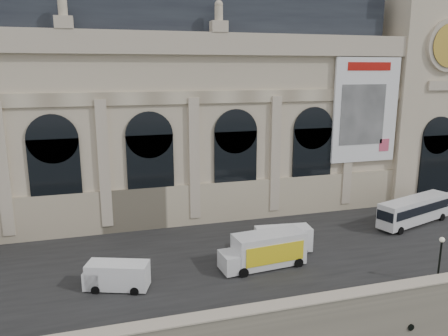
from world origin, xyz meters
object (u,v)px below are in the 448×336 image
object	(u,v)px
van_c	(280,240)
lamp_right	(440,261)
bus_right	(414,210)
van_b	(114,276)
box_truck	(264,250)

from	to	relation	value
van_c	lamp_right	xyz separation A→B (m)	(10.28, -10.15, 0.83)
bus_right	van_b	distance (m)	35.31
van_c	box_truck	distance (m)	3.93
bus_right	van_c	world-z (taller)	bus_right
bus_right	van_b	xyz separation A→B (m)	(-34.79, -5.99, -0.63)
van_b	box_truck	world-z (taller)	box_truck
van_c	van_b	bearing A→B (deg)	-169.03
box_truck	lamp_right	size ratio (longest dim) A/B	1.92
van_b	box_truck	distance (m)	13.64
van_b	lamp_right	bearing A→B (deg)	-14.65
bus_right	van_b	size ratio (longest dim) A/B	1.99
van_c	box_truck	size ratio (longest dim) A/B	0.72
bus_right	box_truck	size ratio (longest dim) A/B	1.36
box_truck	van_b	bearing A→B (deg)	-178.33
lamp_right	box_truck	bearing A→B (deg)	150.53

